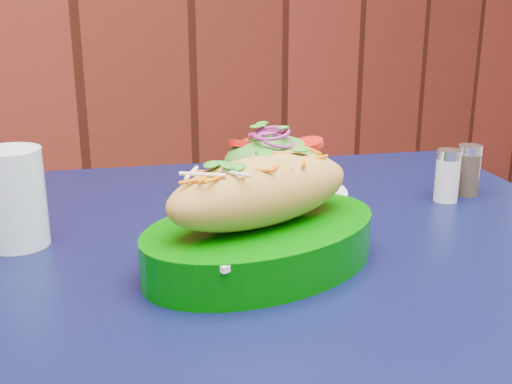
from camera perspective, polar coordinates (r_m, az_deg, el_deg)
cafe_table at (r=0.73m, az=1.87°, el=-11.99°), size 1.06×1.06×0.75m
banh_mi_basket at (r=0.65m, az=0.51°, el=-2.66°), size 0.27×0.18×0.12m
salad_plate at (r=0.86m, az=1.60°, el=1.91°), size 0.20×0.20×0.10m
water_glass at (r=0.74m, az=-20.71°, el=-0.50°), size 0.07×0.07×0.11m
salt_shaker at (r=0.89m, az=16.64°, el=1.41°), size 0.03×0.03×0.07m
pepper_shaker at (r=0.92m, az=18.34°, el=1.85°), size 0.03×0.03×0.07m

